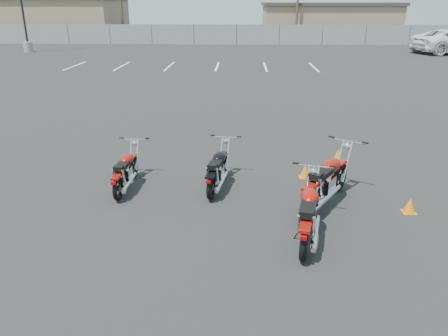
{
  "coord_description": "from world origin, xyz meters",
  "views": [
    {
      "loc": [
        0.53,
        -7.63,
        3.8
      ],
      "look_at": [
        0.2,
        0.6,
        0.65
      ],
      "focal_mm": 35.0,
      "sensor_mm": 36.0,
      "label": 1
    }
  ],
  "objects_px": {
    "motorcycle_third_red": "(309,214)",
    "motorcycle_rear_red": "(327,181)",
    "motorcycle_second_black": "(218,169)",
    "motorcycle_front_red": "(126,171)"
  },
  "relations": [
    {
      "from": "motorcycle_front_red",
      "to": "motorcycle_second_black",
      "type": "distance_m",
      "value": 1.98
    },
    {
      "from": "motorcycle_front_red",
      "to": "motorcycle_rear_red",
      "type": "bearing_deg",
      "value": -8.48
    },
    {
      "from": "motorcycle_third_red",
      "to": "motorcycle_rear_red",
      "type": "relative_size",
      "value": 0.98
    },
    {
      "from": "motorcycle_third_red",
      "to": "motorcycle_rear_red",
      "type": "bearing_deg",
      "value": 68.4
    },
    {
      "from": "motorcycle_front_red",
      "to": "motorcycle_second_black",
      "type": "relative_size",
      "value": 0.96
    },
    {
      "from": "motorcycle_third_red",
      "to": "motorcycle_rear_red",
      "type": "distance_m",
      "value": 1.49
    },
    {
      "from": "motorcycle_second_black",
      "to": "motorcycle_third_red",
      "type": "relative_size",
      "value": 0.92
    },
    {
      "from": "motorcycle_second_black",
      "to": "motorcycle_rear_red",
      "type": "bearing_deg",
      "value": -18.61
    },
    {
      "from": "motorcycle_front_red",
      "to": "motorcycle_rear_red",
      "type": "relative_size",
      "value": 0.87
    },
    {
      "from": "motorcycle_front_red",
      "to": "motorcycle_third_red",
      "type": "height_order",
      "value": "motorcycle_third_red"
    }
  ]
}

